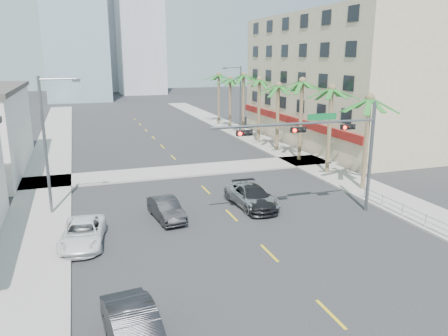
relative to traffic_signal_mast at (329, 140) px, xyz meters
The scene contains 23 objects.
ground 11.06m from the traffic_signal_mast, 126.03° to the right, with size 260.00×260.00×0.00m, color #262628.
sidewalk_right 14.44m from the traffic_signal_mast, 62.71° to the left, with size 4.00×120.00×0.15m, color gray.
sidewalk_left 22.05m from the traffic_signal_mast, 145.89° to the left, with size 4.00×120.00×0.15m, color gray.
sidewalk_cross 15.99m from the traffic_signal_mast, 112.38° to the left, with size 80.00×4.00×0.15m, color gray.
building_right 27.47m from the traffic_signal_mast, 53.68° to the left, with size 15.25×28.00×15.00m.
tower_far_center 118.45m from the traffic_signal_mast, 94.29° to the left, with size 16.00×16.00×42.00m, color #ADADB2.
traffic_signal_mast is the anchor object (origin of this frame).
palm_tree_0 7.37m from the traffic_signal_mast, 34.84° to the left, with size 4.80×4.80×7.80m.
palm_tree_1 11.18m from the traffic_signal_mast, 57.84° to the left, with size 4.80×4.80×8.16m.
palm_tree_2 15.81m from the traffic_signal_mast, 68.07° to the left, with size 4.80×4.80×8.52m.
palm_tree_3 20.59m from the traffic_signal_mast, 73.51° to the left, with size 4.80×4.80×7.80m.
palm_tree_4 25.63m from the traffic_signal_mast, 76.83° to the left, with size 4.80×4.80×8.16m.
palm_tree_5 30.72m from the traffic_signal_mast, 79.05° to the left, with size 4.80×4.80×8.52m.
palm_tree_6 35.78m from the traffic_signal_mast, 80.63° to the left, with size 4.80×4.80×7.80m.
palm_tree_7 40.93m from the traffic_signal_mast, 81.82° to the left, with size 4.80×4.80×8.16m.
streetlight_left 17.84m from the traffic_signal_mast, 160.18° to the left, with size 2.55×0.25×9.00m.
streetlight_right 30.50m from the traffic_signal_mast, 80.16° to the left, with size 2.55×0.25×9.00m.
guardrail 6.59m from the traffic_signal_mast, 23.39° to the right, with size 0.08×8.08×1.00m.
car_parked_mid 17.24m from the traffic_signal_mast, 144.42° to the right, with size 1.67×4.79×1.58m, color black.
car_parked_far 15.76m from the traffic_signal_mast, behind, with size 2.22×4.82×1.34m, color white.
car_lane_left 11.23m from the traffic_signal_mast, 164.55° to the left, with size 1.45×4.15×1.37m, color black.
car_lane_center 6.68m from the traffic_signal_mast, 138.26° to the left, with size 2.39×5.19×1.44m, color #A8A9AD.
car_lane_right 6.52m from the traffic_signal_mast, 141.14° to the left, with size 2.02×4.97×1.44m, color black.
Camera 1 is at (-9.12, -15.47, 10.15)m, focal length 35.00 mm.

